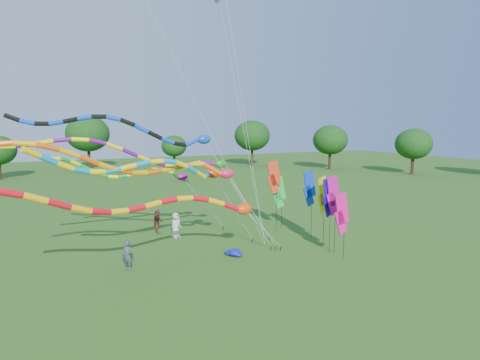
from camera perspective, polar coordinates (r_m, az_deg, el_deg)
name	(u,v)px	position (r m, az deg, el deg)	size (l,w,h in m)	color
ground	(261,277)	(21.66, 3.00, -13.57)	(160.00, 160.00, 0.00)	#255416
tree_ring	(252,177)	(17.46, 1.74, 0.40)	(121.50, 119.40, 9.68)	#382314
tube_kite_red	(165,205)	(20.83, -10.59, -3.50)	(15.48, 3.19, 6.21)	black
tube_kite_orange	(148,165)	(20.69, -12.90, 2.08)	(15.38, 2.30, 7.89)	black
tube_kite_purple	(148,156)	(23.38, -12.95, 3.31)	(15.42, 1.49, 7.89)	black
tube_kite_blue	(137,131)	(22.83, -14.48, 6.76)	(14.13, 2.69, 9.03)	black
tube_kite_cyan	(162,169)	(21.37, -11.06, 1.55)	(12.90, 4.66, 7.48)	black
tube_kite_green	(141,173)	(27.37, -13.94, 1.04)	(11.47, 1.40, 6.54)	black
banner_pole_blue_b	(309,189)	(27.84, 9.85, -1.20)	(1.16, 0.20, 4.85)	black
banner_pole_blue_a	(328,197)	(25.12, 12.45, -2.39)	(1.14, 0.40, 4.79)	black
banner_pole_magenta_a	(342,214)	(24.05, 14.26, -4.65)	(1.16, 0.14, 4.06)	black
banner_pole_orange	(323,195)	(26.42, 11.67, -2.14)	(1.10, 0.53, 4.66)	black
banner_pole_red	(274,178)	(29.81, 4.85, 0.35)	(1.16, 0.17, 5.30)	black
banner_pole_magenta_b	(333,196)	(25.07, 13.09, -2.18)	(1.16, 0.18, 4.90)	black
banner_pole_green	(279,192)	(30.63, 5.53, -1.73)	(1.16, 0.29, 4.09)	black
blue_nylon_heap	(228,252)	(25.00, -1.78, -10.15)	(1.25, 1.05, 0.43)	#0C1BA6
person_a	(176,225)	(28.80, -9.10, -6.35)	(0.87, 0.57, 1.78)	beige
person_b	(127,256)	(23.01, -15.73, -10.33)	(0.61, 0.40, 1.69)	#3A3D51
person_c	(158,221)	(30.35, -11.60, -5.72)	(0.85, 0.66, 1.74)	brown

